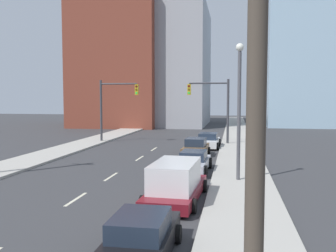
# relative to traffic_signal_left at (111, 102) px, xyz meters

# --- Properties ---
(sidewalk_left) EXTENTS (3.41, 88.90, 0.16)m
(sidewalk_left) POSITION_rel_traffic_signal_left_xyz_m (-2.15, 8.40, -4.20)
(sidewalk_left) COLOR #ADA89E
(sidewalk_left) RESTS_ON ground
(sidewalk_right) EXTENTS (3.41, 88.90, 0.16)m
(sidewalk_right) POSITION_rel_traffic_signal_left_xyz_m (13.37, 8.40, -4.20)
(sidewalk_right) COLOR #ADA89E
(sidewalk_right) RESTS_ON ground
(lane_stripe_at_14m) EXTENTS (0.16, 2.40, 0.01)m
(lane_stripe_at_14m) POSITION_rel_traffic_signal_left_xyz_m (5.61, -22.02, -4.28)
(lane_stripe_at_14m) COLOR beige
(lane_stripe_at_14m) RESTS_ON ground
(lane_stripe_at_19m) EXTENTS (0.16, 2.40, 0.01)m
(lane_stripe_at_19m) POSITION_rel_traffic_signal_left_xyz_m (5.61, -16.90, -4.28)
(lane_stripe_at_19m) COLOR beige
(lane_stripe_at_19m) RESTS_ON ground
(lane_stripe_at_26m) EXTENTS (0.16, 2.40, 0.01)m
(lane_stripe_at_26m) POSITION_rel_traffic_signal_left_xyz_m (5.61, -9.91, -4.28)
(lane_stripe_at_26m) COLOR beige
(lane_stripe_at_26m) RESTS_ON ground
(lane_stripe_at_32m) EXTENTS (0.16, 2.40, 0.01)m
(lane_stripe_at_32m) POSITION_rel_traffic_signal_left_xyz_m (5.61, -4.50, -4.28)
(lane_stripe_at_32m) COLOR beige
(lane_stripe_at_32m) RESTS_ON ground
(building_brick_left) EXTENTS (14.00, 16.00, 21.50)m
(building_brick_left) POSITION_rel_traffic_signal_left_xyz_m (-6.07, 23.94, 6.47)
(building_brick_left) COLOR brown
(building_brick_left) RESTS_ON ground
(building_office_center) EXTENTS (12.00, 20.00, 20.53)m
(building_office_center) POSITION_rel_traffic_signal_left_xyz_m (2.23, 27.94, 5.98)
(building_office_center) COLOR #99999E
(building_office_center) RESTS_ON ground
(building_glass_right) EXTENTS (13.00, 20.00, 29.34)m
(building_glass_right) POSITION_rel_traffic_signal_left_xyz_m (24.71, 31.94, 10.39)
(building_glass_right) COLOR #99B7CC
(building_glass_right) RESTS_ON ground
(traffic_signal_left) EXTENTS (4.25, 0.35, 6.64)m
(traffic_signal_left) POSITION_rel_traffic_signal_left_xyz_m (0.00, 0.00, 0.00)
(traffic_signal_left) COLOR #38383D
(traffic_signal_left) RESTS_ON ground
(traffic_signal_right) EXTENTS (4.25, 0.35, 6.64)m
(traffic_signal_right) POSITION_rel_traffic_signal_left_xyz_m (11.16, 0.00, 0.00)
(traffic_signal_right) COLOR #38383D
(traffic_signal_right) RESTS_ON ground
(utility_pole_right_near) EXTENTS (1.60, 0.32, 10.32)m
(utility_pole_right_near) POSITION_rel_traffic_signal_left_xyz_m (13.21, -32.15, 1.01)
(utility_pole_right_near) COLOR #473D33
(utility_pole_right_near) RESTS_ON ground
(street_lamp) EXTENTS (0.44, 0.44, 7.75)m
(street_lamp) POSITION_rel_traffic_signal_left_xyz_m (13.16, -17.13, 0.25)
(street_lamp) COLOR #4C4C51
(street_lamp) RESTS_ON ground
(sedan_black) EXTENTS (2.05, 4.73, 1.36)m
(sedan_black) POSITION_rel_traffic_signal_left_xyz_m (10.21, -27.93, -3.66)
(sedan_black) COLOR black
(sedan_black) RESTS_ON ground
(box_truck_maroon) EXTENTS (2.60, 5.92, 1.85)m
(box_truck_maroon) POSITION_rel_traffic_signal_left_xyz_m (10.27, -21.53, -3.40)
(box_truck_maroon) COLOR maroon
(box_truck_maroon) RESTS_ON ground
(sedan_silver) EXTENTS (2.16, 4.83, 1.36)m
(sedan_silver) POSITION_rel_traffic_signal_left_xyz_m (10.38, -14.58, -3.64)
(sedan_silver) COLOR #B2B2BC
(sedan_silver) RESTS_ON ground
(sedan_brown) EXTENTS (2.17, 4.60, 1.50)m
(sedan_brown) POSITION_rel_traffic_signal_left_xyz_m (9.88, -8.18, -3.60)
(sedan_brown) COLOR brown
(sedan_brown) RESTS_ON ground
(sedan_white) EXTENTS (2.29, 4.72, 1.41)m
(sedan_white) POSITION_rel_traffic_signal_left_xyz_m (10.51, -2.65, -3.63)
(sedan_white) COLOR silver
(sedan_white) RESTS_ON ground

